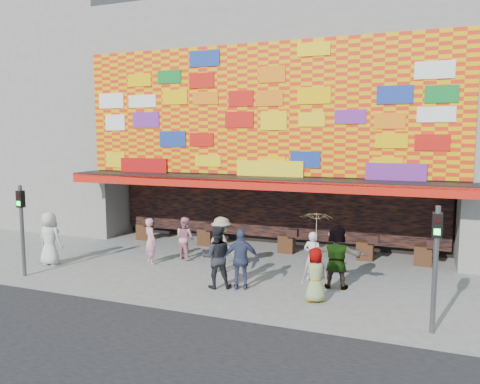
{
  "coord_description": "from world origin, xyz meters",
  "views": [
    {
      "loc": [
        5.78,
        -12.86,
        4.57
      ],
      "look_at": [
        0.04,
        2.0,
        2.66
      ],
      "focal_mm": 35.0,
      "sensor_mm": 36.0,
      "label": 1
    }
  ],
  "objects_px": {
    "signal_left": "(22,220)",
    "ped_h": "(313,257)",
    "ped_b": "(151,241)",
    "ped_g": "(315,275)",
    "ped_d": "(222,245)",
    "parasol": "(316,227)",
    "ped_a": "(50,239)",
    "ped_c": "(217,257)",
    "ped_i": "(185,238)",
    "ped_f": "(337,257)",
    "ped_e": "(241,259)",
    "signal_right": "(436,255)"
  },
  "relations": [
    {
      "from": "ped_a",
      "to": "ped_e",
      "type": "relative_size",
      "value": 1.04
    },
    {
      "from": "ped_b",
      "to": "parasol",
      "type": "distance_m",
      "value": 6.71
    },
    {
      "from": "signal_left",
      "to": "ped_a",
      "type": "height_order",
      "value": "signal_left"
    },
    {
      "from": "ped_c",
      "to": "ped_g",
      "type": "relative_size",
      "value": 1.25
    },
    {
      "from": "ped_f",
      "to": "ped_g",
      "type": "relative_size",
      "value": 1.27
    },
    {
      "from": "ped_c",
      "to": "ped_e",
      "type": "bearing_deg",
      "value": 165.83
    },
    {
      "from": "parasol",
      "to": "ped_g",
      "type": "bearing_deg",
      "value": 90.0
    },
    {
      "from": "signal_right",
      "to": "ped_a",
      "type": "distance_m",
      "value": 12.7
    },
    {
      "from": "ped_h",
      "to": "ped_i",
      "type": "xyz_separation_m",
      "value": [
        -5.02,
        0.96,
        -0.0
      ]
    },
    {
      "from": "signal_left",
      "to": "ped_d",
      "type": "bearing_deg",
      "value": 25.07
    },
    {
      "from": "signal_left",
      "to": "ped_a",
      "type": "relative_size",
      "value": 1.59
    },
    {
      "from": "ped_f",
      "to": "signal_left",
      "type": "bearing_deg",
      "value": 9.34
    },
    {
      "from": "ped_f",
      "to": "ped_d",
      "type": "bearing_deg",
      "value": -8.97
    },
    {
      "from": "ped_e",
      "to": "ped_g",
      "type": "xyz_separation_m",
      "value": [
        2.29,
        -0.26,
        -0.15
      ]
    },
    {
      "from": "ped_g",
      "to": "parasol",
      "type": "relative_size",
      "value": 0.86
    },
    {
      "from": "ped_d",
      "to": "ped_e",
      "type": "height_order",
      "value": "ped_d"
    },
    {
      "from": "ped_g",
      "to": "ped_i",
      "type": "relative_size",
      "value": 0.96
    },
    {
      "from": "signal_left",
      "to": "parasol",
      "type": "height_order",
      "value": "signal_left"
    },
    {
      "from": "signal_right",
      "to": "ped_c",
      "type": "bearing_deg",
      "value": 168.75
    },
    {
      "from": "ped_c",
      "to": "ped_g",
      "type": "xyz_separation_m",
      "value": [
        3.04,
        -0.14,
        -0.19
      ]
    },
    {
      "from": "ped_b",
      "to": "ped_a",
      "type": "bearing_deg",
      "value": 57.03
    },
    {
      "from": "ped_b",
      "to": "ped_e",
      "type": "xyz_separation_m",
      "value": [
        4.06,
        -1.49,
        0.09
      ]
    },
    {
      "from": "ped_a",
      "to": "ped_h",
      "type": "bearing_deg",
      "value": -168.97
    },
    {
      "from": "ped_e",
      "to": "signal_left",
      "type": "bearing_deg",
      "value": -9.22
    },
    {
      "from": "ped_c",
      "to": "ped_h",
      "type": "bearing_deg",
      "value": -170.69
    },
    {
      "from": "signal_left",
      "to": "ped_i",
      "type": "relative_size",
      "value": 1.89
    },
    {
      "from": "ped_c",
      "to": "parasol",
      "type": "xyz_separation_m",
      "value": [
        3.04,
        -0.14,
        1.15
      ]
    },
    {
      "from": "ped_d",
      "to": "ped_i",
      "type": "height_order",
      "value": "ped_d"
    },
    {
      "from": "ped_b",
      "to": "parasol",
      "type": "height_order",
      "value": "parasol"
    },
    {
      "from": "ped_a",
      "to": "ped_b",
      "type": "height_order",
      "value": "ped_a"
    },
    {
      "from": "signal_left",
      "to": "ped_h",
      "type": "relative_size",
      "value": 1.88
    },
    {
      "from": "ped_b",
      "to": "ped_d",
      "type": "relative_size",
      "value": 0.88
    },
    {
      "from": "parasol",
      "to": "ped_h",
      "type": "bearing_deg",
      "value": 104.67
    },
    {
      "from": "ped_a",
      "to": "parasol",
      "type": "distance_m",
      "value": 9.67
    },
    {
      "from": "ped_a",
      "to": "ped_i",
      "type": "xyz_separation_m",
      "value": [
        4.11,
        2.44,
        -0.15
      ]
    },
    {
      "from": "ped_i",
      "to": "ped_a",
      "type": "bearing_deg",
      "value": 52.23
    },
    {
      "from": "signal_left",
      "to": "ped_e",
      "type": "relative_size",
      "value": 1.64
    },
    {
      "from": "signal_right",
      "to": "ped_g",
      "type": "height_order",
      "value": "signal_right"
    },
    {
      "from": "ped_b",
      "to": "ped_i",
      "type": "height_order",
      "value": "ped_b"
    },
    {
      "from": "ped_h",
      "to": "parasol",
      "type": "height_order",
      "value": "parasol"
    },
    {
      "from": "ped_e",
      "to": "ped_f",
      "type": "xyz_separation_m",
      "value": [
        2.63,
        1.14,
        0.05
      ]
    },
    {
      "from": "ped_h",
      "to": "ped_e",
      "type": "bearing_deg",
      "value": 46.76
    },
    {
      "from": "ped_g",
      "to": "ped_h",
      "type": "bearing_deg",
      "value": -101.14
    },
    {
      "from": "ped_b",
      "to": "ped_f",
      "type": "height_order",
      "value": "ped_f"
    },
    {
      "from": "ped_a",
      "to": "ped_f",
      "type": "relative_size",
      "value": 0.98
    },
    {
      "from": "signal_left",
      "to": "parasol",
      "type": "bearing_deg",
      "value": 6.44
    },
    {
      "from": "ped_b",
      "to": "parasol",
      "type": "bearing_deg",
      "value": -162.22
    },
    {
      "from": "ped_d",
      "to": "parasol",
      "type": "height_order",
      "value": "parasol"
    },
    {
      "from": "ped_a",
      "to": "ped_c",
      "type": "relative_size",
      "value": 1.0
    },
    {
      "from": "ped_b",
      "to": "ped_g",
      "type": "height_order",
      "value": "ped_b"
    }
  ]
}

